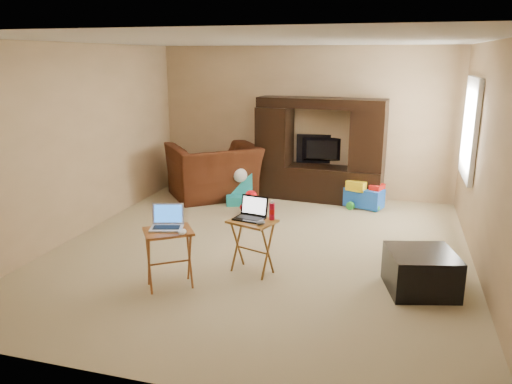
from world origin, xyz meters
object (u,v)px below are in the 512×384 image
(child_rocker, at_px, (238,189))
(plush_toy, at_px, (251,203))
(mouse_left, at_px, (182,232))
(mouse_right, at_px, (261,223))
(push_toy, at_px, (364,194))
(laptop_right, at_px, (249,209))
(entertainment_center, at_px, (320,150))
(recliner, at_px, (214,171))
(tray_table_right, at_px, (252,246))
(laptop_left, at_px, (166,218))
(television, at_px, (322,150))
(water_bottle, at_px, (272,211))
(tray_table_left, at_px, (169,259))
(ottoman, at_px, (421,271))

(child_rocker, distance_m, plush_toy, 0.65)
(mouse_left, bearing_deg, mouse_right, 38.90)
(push_toy, height_order, laptop_right, laptop_right)
(plush_toy, bearing_deg, entertainment_center, 53.79)
(push_toy, bearing_deg, recliner, -157.86)
(tray_table_right, bearing_deg, entertainment_center, 103.96)
(push_toy, height_order, mouse_left, mouse_left)
(plush_toy, height_order, tray_table_right, tray_table_right)
(laptop_right, bearing_deg, mouse_right, -29.54)
(laptop_left, bearing_deg, push_toy, 46.24)
(child_rocker, height_order, plush_toy, child_rocker)
(mouse_left, bearing_deg, laptop_left, 155.56)
(entertainment_center, xyz_separation_m, child_rocker, (-1.22, -0.62, -0.59))
(recliner, xyz_separation_m, push_toy, (2.51, 0.06, -0.23))
(entertainment_center, distance_m, push_toy, 1.03)
(television, relative_size, laptop_left, 2.63)
(mouse_right, bearing_deg, mouse_left, -141.10)
(laptop_right, distance_m, water_bottle, 0.25)
(television, bearing_deg, mouse_right, 80.07)
(recliner, distance_m, mouse_left, 3.57)
(child_rocker, height_order, mouse_left, mouse_left)
(mouse_left, xyz_separation_m, mouse_right, (0.66, 0.53, -0.01))
(television, xyz_separation_m, mouse_right, (-0.11, -3.44, -0.17))
(recliner, xyz_separation_m, tray_table_left, (0.78, -3.36, -0.14))
(recliner, xyz_separation_m, mouse_left, (0.97, -3.43, 0.20))
(water_bottle, bearing_deg, mouse_left, -134.90)
(recliner, distance_m, water_bottle, 3.20)
(laptop_left, bearing_deg, mouse_left, -40.77)
(mouse_right, bearing_deg, tray_table_left, -151.44)
(child_rocker, relative_size, plush_toy, 1.29)
(tray_table_right, relative_size, water_bottle, 3.25)
(ottoman, distance_m, tray_table_left, 2.58)
(tray_table_right, bearing_deg, ottoman, 19.77)
(mouse_left, bearing_deg, television, 79.06)
(recliner, height_order, child_rocker, recliner)
(tray_table_right, height_order, mouse_right, mouse_right)
(television, xyz_separation_m, plush_toy, (-0.84, -1.35, -0.61))
(ottoman, bearing_deg, tray_table_left, -165.92)
(ottoman, bearing_deg, laptop_right, -179.22)
(recliner, relative_size, laptop_left, 4.24)
(child_rocker, xyz_separation_m, water_bottle, (1.18, -2.42, 0.45))
(plush_toy, distance_m, mouse_left, 2.67)
(tray_table_left, xyz_separation_m, tray_table_right, (0.72, 0.58, -0.01))
(laptop_left, bearing_deg, ottoman, -3.05)
(entertainment_center, bearing_deg, recliner, -163.86)
(mouse_right, relative_size, water_bottle, 0.66)
(tray_table_left, height_order, water_bottle, water_bottle)
(tray_table_right, bearing_deg, television, 104.23)
(mouse_right, bearing_deg, plush_toy, 109.29)
(mouse_right, bearing_deg, entertainment_center, 88.08)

